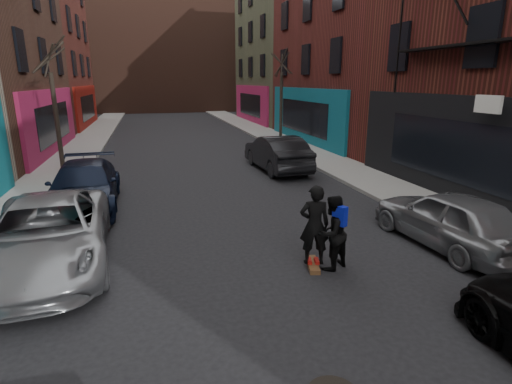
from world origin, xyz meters
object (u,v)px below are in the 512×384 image
tree_left_far (53,94)px  pedestrian (332,232)px  skateboard (313,265)px  parked_right_end (277,153)px  parked_left_end (84,186)px  parked_left_far (47,234)px  skateboarder (314,225)px  tree_right_far (281,87)px  parked_right_far (450,219)px

tree_left_far → pedestrian: tree_left_far is taller
skateboard → parked_right_end: bearing=91.8°
skateboard → tree_left_far: bearing=135.7°
parked_left_end → parked_right_end: bearing=25.0°
parked_left_far → skateboarder: skateboarder is taller
tree_right_far → pedestrian: tree_right_far is taller
parked_right_far → pedestrian: 3.33m
parked_left_end → skateboarder: (5.37, -5.80, 0.25)m
tree_right_far → skateboarder: 18.94m
tree_right_far → tree_left_far: bearing=-154.2°
parked_left_end → parked_right_far: 10.61m
parked_left_end → parked_right_end: parked_right_end is taller
skateboard → skateboarder: size_ratio=0.46×
tree_left_far → tree_right_far: tree_right_far is taller
tree_left_far → parked_left_far: tree_left_far is taller
parked_right_end → pedestrian: pedestrian is taller
pedestrian → tree_right_far: bearing=-131.2°
tree_left_far → pedestrian: (7.50, -12.18, -2.55)m
tree_right_far → parked_left_far: tree_right_far is taller
parked_right_end → skateboarder: 9.84m
pedestrian → parked_right_far: bearing=160.3°
tree_right_far → parked_left_end: bearing=-131.0°
parked_left_far → skateboard: parked_left_far is taller
parked_left_end → pedestrian: size_ratio=3.04×
parked_left_end → skateboard: parked_left_end is taller
tree_right_far → parked_right_far: tree_right_far is taller
parked_left_far → skateboarder: bearing=-20.0°
tree_right_far → skateboarder: bearing=-106.2°
parked_left_far → pedestrian: size_ratio=3.25×
parked_left_end → pedestrian: pedestrian is taller
tree_right_far → parked_right_far: bearing=-95.1°
parked_right_end → skateboard: size_ratio=5.99×
skateboard → pedestrian: pedestrian is taller
tree_left_far → parked_left_far: 10.88m
parked_left_far → parked_right_end: size_ratio=1.11×
pedestrian → tree_left_far: bearing=-84.5°
parked_right_far → pedestrian: pedestrian is taller
tree_right_far → pedestrian: 19.02m
parked_left_end → parked_right_end: size_ratio=1.04×
parked_right_far → tree_right_far: bearing=-99.3°
tree_right_far → pedestrian: size_ratio=4.15×
tree_right_far → parked_right_far: size_ratio=1.62×
parked_right_far → tree_left_far: bearing=-51.7°
parked_right_far → skateboarder: (-3.65, -0.21, 0.26)m
pedestrian → skateboard: bearing=-50.6°
tree_left_far → skateboard: bearing=-59.2°
tree_left_far → parked_left_far: bearing=-81.3°
tree_right_far → parked_right_far: (-1.60, -17.81, -2.82)m
skateboard → pedestrian: (0.34, -0.16, 0.78)m
parked_left_far → skateboarder: (5.55, -1.58, 0.24)m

